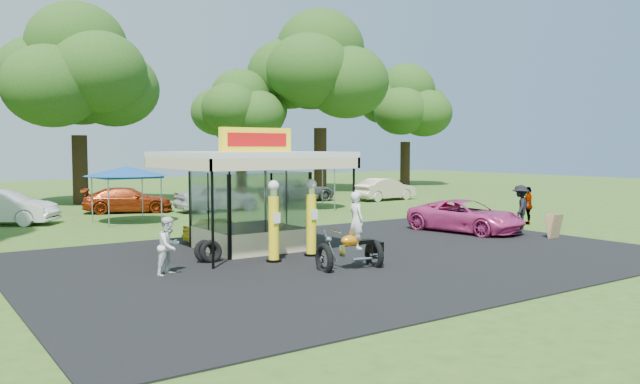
{
  "coord_description": "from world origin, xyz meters",
  "views": [
    {
      "loc": [
        -12.1,
        -13.86,
        3.49
      ],
      "look_at": [
        0.26,
        4.0,
        1.97
      ],
      "focal_mm": 35.0,
      "sensor_mm": 36.0,
      "label": 1
    }
  ],
  "objects_px": {
    "motorcycle": "(354,238)",
    "bg_car_a": "(1,208)",
    "tent_east": "(303,159)",
    "spectator_east_b": "(528,206)",
    "kiosk_car": "(221,229)",
    "gas_pump_right": "(311,220)",
    "gas_pump_left": "(274,223)",
    "bg_car_c": "(217,197)",
    "gas_station_kiosk": "(249,198)",
    "spectator_west": "(169,246)",
    "tent_west": "(126,172)",
    "a_frame_sign": "(554,226)",
    "bg_car_b": "(128,200)",
    "bg_car_e": "(385,189)",
    "bg_car_d": "(298,190)",
    "spectator_east_a": "(520,207)",
    "pink_sedan": "(466,216)"
  },
  "relations": [
    {
      "from": "spectator_east_b",
      "to": "bg_car_a",
      "type": "height_order",
      "value": "spectator_east_b"
    },
    {
      "from": "gas_pump_left",
      "to": "a_frame_sign",
      "type": "bearing_deg",
      "value": -8.93
    },
    {
      "from": "a_frame_sign",
      "to": "bg_car_d",
      "type": "xyz_separation_m",
      "value": [
        1.24,
        20.22,
        0.22
      ]
    },
    {
      "from": "bg_car_c",
      "to": "bg_car_a",
      "type": "bearing_deg",
      "value": 89.99
    },
    {
      "from": "bg_car_a",
      "to": "tent_west",
      "type": "relative_size",
      "value": 1.26
    },
    {
      "from": "a_frame_sign",
      "to": "tent_west",
      "type": "distance_m",
      "value": 18.93
    },
    {
      "from": "tent_east",
      "to": "spectator_east_b",
      "type": "bearing_deg",
      "value": -69.94
    },
    {
      "from": "tent_east",
      "to": "bg_car_d",
      "type": "bearing_deg",
      "value": 60.69
    },
    {
      "from": "spectator_east_b",
      "to": "tent_west",
      "type": "relative_size",
      "value": 0.46
    },
    {
      "from": "bg_car_b",
      "to": "tent_east",
      "type": "bearing_deg",
      "value": -91.69
    },
    {
      "from": "bg_car_d",
      "to": "bg_car_e",
      "type": "distance_m",
      "value": 5.89
    },
    {
      "from": "bg_car_d",
      "to": "tent_east",
      "type": "bearing_deg",
      "value": 154.79
    },
    {
      "from": "spectator_west",
      "to": "tent_west",
      "type": "bearing_deg",
      "value": 46.52
    },
    {
      "from": "pink_sedan",
      "to": "tent_west",
      "type": "height_order",
      "value": "tent_west"
    },
    {
      "from": "gas_station_kiosk",
      "to": "spectator_east_b",
      "type": "relative_size",
      "value": 3.1
    },
    {
      "from": "gas_pump_right",
      "to": "bg_car_d",
      "type": "xyz_separation_m",
      "value": [
        11.15,
        18.19,
        -0.49
      ]
    },
    {
      "from": "gas_station_kiosk",
      "to": "bg_car_c",
      "type": "height_order",
      "value": "gas_station_kiosk"
    },
    {
      "from": "gas_station_kiosk",
      "to": "gas_pump_right",
      "type": "xyz_separation_m",
      "value": [
        1.01,
        -2.31,
        -0.58
      ]
    },
    {
      "from": "kiosk_car",
      "to": "tent_east",
      "type": "bearing_deg",
      "value": -46.5
    },
    {
      "from": "a_frame_sign",
      "to": "bg_car_c",
      "type": "bearing_deg",
      "value": 111.9
    },
    {
      "from": "gas_pump_right",
      "to": "a_frame_sign",
      "type": "xyz_separation_m",
      "value": [
        9.91,
        -2.04,
        -0.71
      ]
    },
    {
      "from": "gas_pump_left",
      "to": "bg_car_c",
      "type": "height_order",
      "value": "gas_pump_left"
    },
    {
      "from": "bg_car_b",
      "to": "bg_car_e",
      "type": "bearing_deg",
      "value": -76.06
    },
    {
      "from": "bg_car_e",
      "to": "pink_sedan",
      "type": "bearing_deg",
      "value": 147.3
    },
    {
      "from": "a_frame_sign",
      "to": "kiosk_car",
      "type": "xyz_separation_m",
      "value": [
        -10.92,
        6.56,
        -0.01
      ]
    },
    {
      "from": "spectator_east_a",
      "to": "bg_car_e",
      "type": "distance_m",
      "value": 15.68
    },
    {
      "from": "kiosk_car",
      "to": "bg_car_b",
      "type": "bearing_deg",
      "value": -2.39
    },
    {
      "from": "gas_station_kiosk",
      "to": "bg_car_d",
      "type": "distance_m",
      "value": 20.02
    },
    {
      "from": "motorcycle",
      "to": "tent_east",
      "type": "height_order",
      "value": "tent_east"
    },
    {
      "from": "spectator_east_a",
      "to": "tent_west",
      "type": "bearing_deg",
      "value": -75.31
    },
    {
      "from": "motorcycle",
      "to": "gas_pump_left",
      "type": "bearing_deg",
      "value": 129.1
    },
    {
      "from": "tent_east",
      "to": "kiosk_car",
      "type": "bearing_deg",
      "value": -136.5
    },
    {
      "from": "bg_car_c",
      "to": "motorcycle",
      "type": "bearing_deg",
      "value": 166.88
    },
    {
      "from": "bg_car_e",
      "to": "tent_east",
      "type": "bearing_deg",
      "value": 99.19
    },
    {
      "from": "kiosk_car",
      "to": "bg_car_e",
      "type": "bearing_deg",
      "value": -57.85
    },
    {
      "from": "kiosk_car",
      "to": "spectator_east_a",
      "type": "xyz_separation_m",
      "value": [
        12.31,
        -3.93,
        0.48
      ]
    },
    {
      "from": "spectator_west",
      "to": "tent_east",
      "type": "distance_m",
      "value": 19.39
    },
    {
      "from": "bg_car_b",
      "to": "bg_car_d",
      "type": "bearing_deg",
      "value": -65.23
    },
    {
      "from": "kiosk_car",
      "to": "gas_pump_right",
      "type": "bearing_deg",
      "value": -167.42
    },
    {
      "from": "gas_station_kiosk",
      "to": "gas_pump_right",
      "type": "distance_m",
      "value": 2.59
    },
    {
      "from": "bg_car_b",
      "to": "spectator_east_a",
      "type": "bearing_deg",
      "value": -124.68
    },
    {
      "from": "spectator_east_b",
      "to": "pink_sedan",
      "type": "bearing_deg",
      "value": -29.68
    },
    {
      "from": "kiosk_car",
      "to": "spectator_east_a",
      "type": "distance_m",
      "value": 12.93
    },
    {
      "from": "kiosk_car",
      "to": "gas_pump_left",
      "type": "bearing_deg",
      "value": 173.62
    },
    {
      "from": "bg_car_d",
      "to": "tent_west",
      "type": "distance_m",
      "value": 14.43
    },
    {
      "from": "tent_east",
      "to": "gas_pump_right",
      "type": "bearing_deg",
      "value": -122.22
    },
    {
      "from": "spectator_west",
      "to": "bg_car_b",
      "type": "relative_size",
      "value": 0.34
    },
    {
      "from": "spectator_west",
      "to": "bg_car_c",
      "type": "distance_m",
      "value": 17.6
    },
    {
      "from": "motorcycle",
      "to": "bg_car_a",
      "type": "bearing_deg",
      "value": 118.89
    },
    {
      "from": "pink_sedan",
      "to": "bg_car_b",
      "type": "bearing_deg",
      "value": 109.59
    }
  ]
}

